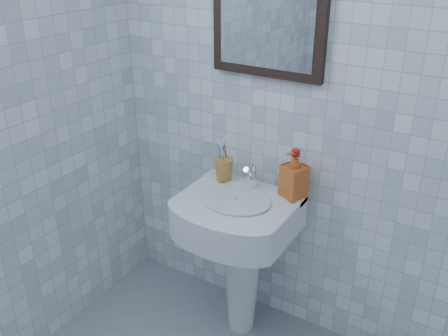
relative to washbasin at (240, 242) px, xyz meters
The scene contains 5 objects.
wall_back 0.84m from the washbasin, 32.66° to the left, with size 2.20×0.02×2.50m, color white.
washbasin is the anchor object (origin of this frame).
faucet 0.30m from the washbasin, 90.00° to the left, with size 0.05×0.10×0.12m.
toothbrush_cup 0.34m from the washbasin, 147.57° to the left, with size 0.09×0.09×0.10m, color #C97D32, non-canonical shape.
soap_dispenser 0.42m from the washbasin, 30.67° to the left, with size 0.10×0.10×0.21m, color #BA4712.
Camera 1 is at (0.58, -0.68, 1.81)m, focal length 40.00 mm.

